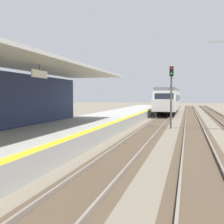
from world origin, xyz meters
TOP-DOWN VIEW (x-y plane):
  - station_platform at (-2.50, 16.00)m, footprint 5.00×80.00m
  - track_pair_nearest_platform at (1.90, 20.00)m, footprint 2.34×120.00m
  - track_pair_middle at (5.30, 20.00)m, footprint 2.34×120.00m
  - approaching_train at (1.90, 43.28)m, footprint 2.93×19.60m
  - rail_signal_post at (3.43, 23.17)m, footprint 0.32×0.34m

SIDE VIEW (x-z plane):
  - track_pair_nearest_platform at x=1.90m, z-range -0.03..0.13m
  - track_pair_middle at x=5.30m, z-range -0.03..0.13m
  - station_platform at x=-2.50m, z-range 0.00..0.90m
  - approaching_train at x=1.90m, z-range -0.20..4.56m
  - rail_signal_post at x=3.43m, z-range 0.59..5.79m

